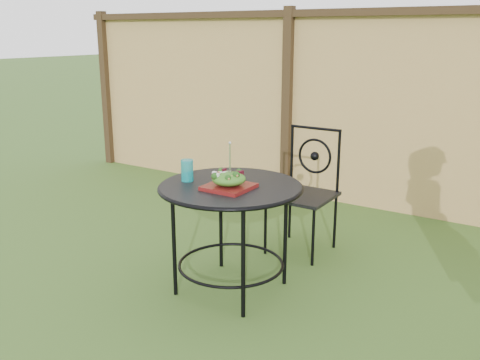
% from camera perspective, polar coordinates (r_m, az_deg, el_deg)
% --- Properties ---
extents(ground, '(60.00, 60.00, 0.00)m').
position_cam_1_polar(ground, '(3.39, 7.16, -13.93)').
color(ground, '#2D4E19').
rests_on(ground, ground).
extents(fence, '(8.00, 0.12, 1.90)m').
position_cam_1_polar(fence, '(5.08, 18.48, 6.71)').
color(fence, '#E5BC71').
rests_on(fence, ground).
extents(patio_table, '(0.92, 0.92, 0.72)m').
position_cam_1_polar(patio_table, '(3.42, -1.00, -2.75)').
color(patio_table, black).
rests_on(patio_table, ground).
extents(patio_chair, '(0.46, 0.46, 0.95)m').
position_cam_1_polar(patio_chair, '(4.14, 6.96, -0.78)').
color(patio_chair, black).
rests_on(patio_chair, ground).
extents(salad_plate, '(0.27, 0.27, 0.02)m').
position_cam_1_polar(salad_plate, '(3.29, -1.20, -0.74)').
color(salad_plate, '#46120A').
rests_on(salad_plate, patio_table).
extents(salad, '(0.21, 0.21, 0.08)m').
position_cam_1_polar(salad, '(3.28, -1.20, 0.13)').
color(salad, '#235614').
rests_on(salad, salad_plate).
extents(fork, '(0.01, 0.01, 0.18)m').
position_cam_1_polar(fork, '(3.24, -1.07, 2.32)').
color(fork, silver).
rests_on(fork, salad).
extents(drinking_glass, '(0.08, 0.08, 0.14)m').
position_cam_1_polar(drinking_glass, '(3.47, -5.66, 1.02)').
color(drinking_glass, '#0C888C').
rests_on(drinking_glass, patio_table).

